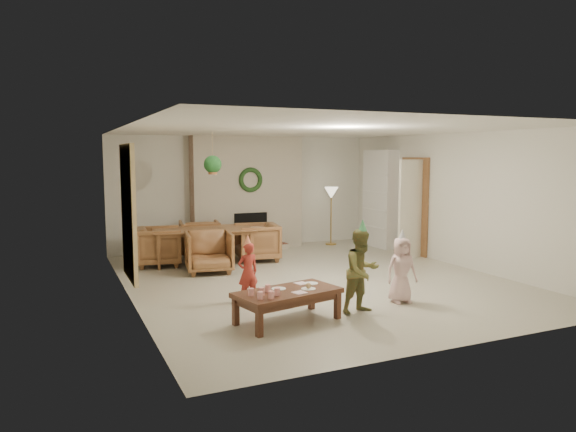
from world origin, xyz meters
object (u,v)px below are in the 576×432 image
dining_chair_left (159,246)px  child_pink (401,270)px  coffee_table_top (288,293)px  dining_chair_near (209,252)px  child_red (248,272)px  dining_table (204,246)px  dining_chair_far (199,238)px  dining_chair_right (257,242)px  child_plaid (362,271)px

dining_chair_left → child_pink: (2.67, -3.96, 0.10)m
coffee_table_top → child_pink: size_ratio=1.40×
dining_chair_near → child_red: (-0.02, -2.09, 0.06)m
dining_table → dining_chair_left: bearing=-180.0°
dining_chair_far → coffee_table_top: size_ratio=0.62×
dining_chair_right → child_plaid: 3.87m
child_plaid → child_red: bearing=128.1°
dining_chair_left → child_pink: 4.77m
dining_chair_left → child_pink: bearing=-137.1°
dining_table → dining_chair_far: dining_chair_far is taller
dining_chair_near → dining_chair_right: bearing=38.7°
dining_chair_near → child_pink: bearing=-47.8°
child_red → dining_chair_near: bearing=-98.0°
dining_chair_near → child_plaid: (1.19, -3.19, 0.19)m
dining_chair_left → child_red: child_red is taller
dining_chair_left → dining_chair_right: 1.89m
child_pink → dining_chair_near: bearing=131.3°
dining_chair_right → coffee_table_top: (-1.04, -3.83, 0.00)m
dining_table → dining_chair_near: size_ratio=2.34×
dining_chair_far → child_red: 3.76m
child_red → child_pink: bearing=147.9°
dining_chair_right → child_red: (-1.19, -2.76, 0.06)m
dining_chair_left → child_plaid: 4.57m
dining_chair_far → dining_chair_right: (0.91, -0.99, 0.00)m
dining_chair_far → dining_chair_left: (-0.96, -0.70, 0.00)m
child_pink → dining_table: bearing=123.6°
coffee_table_top → child_pink: child_pink is taller
dining_chair_near → child_pink: 3.58m
coffee_table_top → child_plaid: bearing=-13.8°
dining_table → dining_chair_near: bearing=-90.0°
child_red → dining_chair_left: bearing=-84.9°
dining_table → dining_chair_right: bearing=-0.0°
dining_table → coffee_table_top: bearing=-81.2°
dining_chair_near → child_plaid: bearing=-60.7°
child_plaid → dining_chair_far: bearing=91.4°
dining_table → child_pink: size_ratio=2.05×
dining_chair_far → child_plaid: (0.93, -4.86, 0.19)m
dining_chair_left → dining_table: bearing=-90.0°
dining_chair_far → coffee_table_top: dining_chair_far is taller
dining_table → dining_chair_near: (-0.13, -0.83, 0.04)m
dining_chair_near → dining_chair_far: same height
child_plaid → child_pink: 0.81m
dining_chair_far → dining_chair_right: size_ratio=1.00×
dining_chair_far → dining_chair_right: bearing=141.3°
child_red → coffee_table_top: bearing=90.0°
dining_table → child_plaid: size_ratio=1.70×
dining_chair_near → dining_chair_left: 1.19m
dining_table → dining_chair_right: 1.05m
dining_chair_near → dining_chair_far: size_ratio=1.00×
child_pink → dining_chair_right: bearing=110.3°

